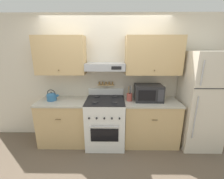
% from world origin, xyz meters
% --- Properties ---
extents(ground_plane, '(16.00, 16.00, 0.00)m').
position_xyz_m(ground_plane, '(0.00, 0.00, 0.00)').
color(ground_plane, brown).
extents(wall_back, '(5.20, 0.46, 2.55)m').
position_xyz_m(wall_back, '(0.02, 0.59, 1.43)').
color(wall_back, beige).
rests_on(wall_back, ground_plane).
extents(counter_left, '(0.96, 0.63, 0.90)m').
position_xyz_m(counter_left, '(-0.85, 0.32, 0.45)').
color(counter_left, tan).
rests_on(counter_left, ground_plane).
extents(counter_right, '(1.07, 0.63, 0.90)m').
position_xyz_m(counter_right, '(0.91, 0.32, 0.45)').
color(counter_right, tan).
rests_on(counter_right, ground_plane).
extents(stove_range, '(0.74, 0.72, 1.09)m').
position_xyz_m(stove_range, '(0.00, 0.27, 0.48)').
color(stove_range, white).
rests_on(stove_range, ground_plane).
extents(refrigerator, '(0.70, 0.70, 1.86)m').
position_xyz_m(refrigerator, '(1.84, 0.27, 0.93)').
color(refrigerator, beige).
rests_on(refrigerator, ground_plane).
extents(tea_kettle, '(0.24, 0.19, 0.22)m').
position_xyz_m(tea_kettle, '(-1.06, 0.34, 0.99)').
color(tea_kettle, teal).
rests_on(tea_kettle, counter_left).
extents(microwave, '(0.53, 0.36, 0.32)m').
position_xyz_m(microwave, '(0.84, 0.36, 1.06)').
color(microwave, '#232326').
rests_on(microwave, counter_right).
extents(utensil_crock, '(0.11, 0.11, 0.30)m').
position_xyz_m(utensil_crock, '(0.47, 0.34, 0.98)').
color(utensil_crock, '#B24C42').
rests_on(utensil_crock, counter_right).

